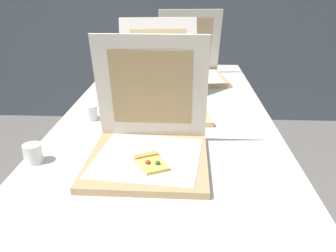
# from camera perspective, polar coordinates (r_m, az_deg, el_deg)

# --- Properties ---
(table) EXTENTS (0.91, 2.28, 0.75)m
(table) POSITION_cam_1_polar(r_m,az_deg,el_deg) (1.50, -0.45, -1.25)
(table) COLOR silver
(table) RESTS_ON ground
(pizza_box_front) EXTENTS (0.39, 0.39, 0.40)m
(pizza_box_front) POSITION_cam_1_polar(r_m,az_deg,el_deg) (1.16, -3.17, -2.93)
(pizza_box_front) COLOR tan
(pizza_box_front) RESTS_ON table
(pizza_box_middle) EXTENTS (0.45, 0.56, 0.39)m
(pizza_box_middle) POSITION_cam_1_polar(r_m,az_deg,el_deg) (1.64, -0.97, 4.71)
(pizza_box_middle) COLOR tan
(pizza_box_middle) RESTS_ON table
(pizza_box_back) EXTENTS (0.43, 0.44, 0.40)m
(pizza_box_back) POSITION_cam_1_polar(r_m,az_deg,el_deg) (2.17, 3.81, 9.12)
(pizza_box_back) COLOR tan
(pizza_box_back) RESTS_ON table
(cup_white_mid) EXTENTS (0.06, 0.06, 0.06)m
(cup_white_mid) POSITION_cam_1_polar(r_m,az_deg,el_deg) (1.54, -12.43, 2.11)
(cup_white_mid) COLOR white
(cup_white_mid) RESTS_ON table
(cup_white_near_left) EXTENTS (0.06, 0.06, 0.06)m
(cup_white_near_left) POSITION_cam_1_polar(r_m,az_deg,el_deg) (1.24, -20.98, -4.16)
(cup_white_near_left) COLOR white
(cup_white_near_left) RESTS_ON table
(cup_white_far) EXTENTS (0.06, 0.06, 0.06)m
(cup_white_far) POSITION_cam_1_polar(r_m,az_deg,el_deg) (1.85, -7.74, 5.82)
(cup_white_far) COLOR white
(cup_white_far) RESTS_ON table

